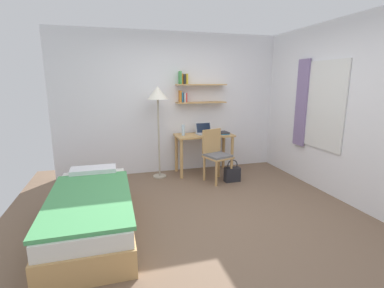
# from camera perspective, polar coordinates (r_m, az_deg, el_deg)

# --- Properties ---
(ground_plane) EXTENTS (5.28, 5.28, 0.00)m
(ground_plane) POSITION_cam_1_polar(r_m,az_deg,el_deg) (3.86, 3.73, -13.95)
(ground_plane) COLOR brown
(wall_back) EXTENTS (4.40, 0.27, 2.60)m
(wall_back) POSITION_cam_1_polar(r_m,az_deg,el_deg) (5.42, -3.23, 8.15)
(wall_back) COLOR white
(wall_back) RESTS_ON ground_plane
(wall_right) EXTENTS (0.10, 4.40, 2.60)m
(wall_right) POSITION_cam_1_polar(r_m,az_deg,el_deg) (4.60, 28.39, 5.87)
(wall_right) COLOR white
(wall_right) RESTS_ON ground_plane
(bed) EXTENTS (0.88, 1.99, 0.54)m
(bed) POSITION_cam_1_polar(r_m,az_deg,el_deg) (3.57, -19.58, -12.68)
(bed) COLOR tan
(bed) RESTS_ON ground_plane
(desk) EXTENTS (1.07, 0.52, 0.74)m
(desk) POSITION_cam_1_polar(r_m,az_deg,el_deg) (5.33, 2.42, 0.40)
(desk) COLOR tan
(desk) RESTS_ON ground_plane
(desk_chair) EXTENTS (0.51, 0.51, 0.90)m
(desk_chair) POSITION_cam_1_polar(r_m,az_deg,el_deg) (4.93, 4.82, -1.86)
(desk_chair) COLOR tan
(desk_chair) RESTS_ON ground_plane
(standing_lamp) EXTENTS (0.36, 0.36, 1.64)m
(standing_lamp) POSITION_cam_1_polar(r_m,az_deg,el_deg) (5.00, -6.92, 9.07)
(standing_lamp) COLOR #B2A893
(standing_lamp) RESTS_ON ground_plane
(laptop) EXTENTS (0.31, 0.23, 0.21)m
(laptop) POSITION_cam_1_polar(r_m,az_deg,el_deg) (5.36, 2.43, 2.65)
(laptop) COLOR #B7BABF
(laptop) RESTS_ON desk
(water_bottle) EXTENTS (0.06, 0.06, 0.20)m
(water_bottle) POSITION_cam_1_polar(r_m,az_deg,el_deg) (5.18, -1.77, 2.83)
(water_bottle) COLOR silver
(water_bottle) RESTS_ON desk
(book_stack) EXTENTS (0.19, 0.24, 0.04)m
(book_stack) POSITION_cam_1_polar(r_m,az_deg,el_deg) (5.37, 6.35, 2.26)
(book_stack) COLOR #3384C6
(book_stack) RESTS_ON desk
(handbag) EXTENTS (0.27, 0.13, 0.39)m
(handbag) POSITION_cam_1_polar(r_m,az_deg,el_deg) (5.01, 8.11, -6.01)
(handbag) COLOR #232328
(handbag) RESTS_ON ground_plane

